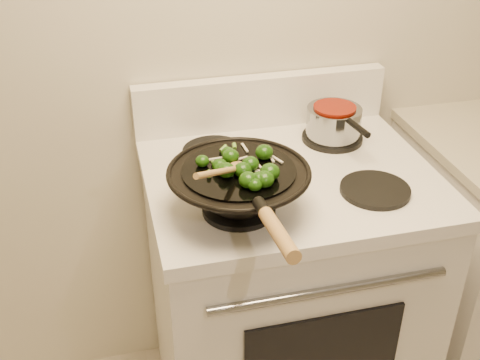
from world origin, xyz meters
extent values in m
cube|color=white|center=(-0.25, 1.17, 0.44)|extent=(0.76, 0.64, 0.88)
cube|color=white|center=(-0.25, 1.17, 0.90)|extent=(0.78, 0.66, 0.04)
cube|color=white|center=(-0.25, 1.47, 1.00)|extent=(0.78, 0.05, 0.16)
cylinder|color=gray|center=(-0.25, 0.84, 0.78)|extent=(0.60, 0.02, 0.02)
cube|color=black|center=(-0.25, 0.84, 0.55)|extent=(0.42, 0.01, 0.28)
cylinder|color=black|center=(-0.43, 1.02, 0.93)|extent=(0.18, 0.18, 0.01)
cylinder|color=black|center=(-0.07, 1.02, 0.93)|extent=(0.18, 0.18, 0.01)
cylinder|color=black|center=(-0.43, 1.32, 0.93)|extent=(0.18, 0.18, 0.01)
cylinder|color=black|center=(-0.07, 1.32, 0.93)|extent=(0.18, 0.18, 0.01)
torus|color=black|center=(-0.43, 1.02, 1.03)|extent=(0.34, 0.34, 0.01)
cylinder|color=black|center=(-0.43, 1.02, 1.03)|extent=(0.27, 0.27, 0.01)
cylinder|color=black|center=(-0.43, 0.83, 1.06)|extent=(0.03, 0.06, 0.03)
cylinder|color=#A87D42|center=(-0.43, 0.71, 1.07)|extent=(0.03, 0.18, 0.05)
ellipsoid|color=#153B09|center=(-0.37, 0.96, 1.06)|extent=(0.05, 0.05, 0.04)
cylinder|color=#42752A|center=(-0.36, 0.96, 1.04)|extent=(0.01, 0.02, 0.01)
ellipsoid|color=#153B09|center=(-0.48, 1.03, 1.05)|extent=(0.04, 0.04, 0.03)
ellipsoid|color=#153B09|center=(-0.42, 0.92, 1.05)|extent=(0.03, 0.03, 0.03)
ellipsoid|color=#153B09|center=(-0.47, 1.00, 1.05)|extent=(0.04, 0.04, 0.04)
cylinder|color=#42752A|center=(-0.45, 1.00, 1.04)|extent=(0.01, 0.02, 0.01)
ellipsoid|color=#153B09|center=(-0.40, 0.94, 1.05)|extent=(0.04, 0.04, 0.04)
ellipsoid|color=#153B09|center=(-0.43, 0.99, 1.05)|extent=(0.04, 0.04, 0.03)
ellipsoid|color=#153B09|center=(-0.48, 1.01, 1.05)|extent=(0.03, 0.03, 0.03)
cylinder|color=#42752A|center=(-0.47, 1.01, 1.04)|extent=(0.02, 0.02, 0.01)
ellipsoid|color=#153B09|center=(-0.51, 1.06, 1.05)|extent=(0.03, 0.03, 0.03)
ellipsoid|color=#153B09|center=(-0.44, 1.06, 1.05)|extent=(0.04, 0.04, 0.03)
ellipsoid|color=#153B09|center=(-0.44, 1.08, 1.05)|extent=(0.03, 0.03, 0.03)
cylinder|color=#42752A|center=(-0.43, 1.08, 1.04)|extent=(0.02, 0.01, 0.01)
ellipsoid|color=#153B09|center=(-0.40, 1.01, 1.05)|extent=(0.04, 0.04, 0.03)
ellipsoid|color=#153B09|center=(-0.39, 0.94, 1.06)|extent=(0.04, 0.04, 0.04)
ellipsoid|color=#153B09|center=(-0.36, 1.06, 1.06)|extent=(0.04, 0.04, 0.04)
cylinder|color=#42752A|center=(-0.35, 1.06, 1.04)|extent=(0.02, 0.02, 0.01)
ellipsoid|color=#153B09|center=(-0.43, 0.94, 1.06)|extent=(0.04, 0.04, 0.04)
cube|color=beige|center=(-0.42, 0.95, 1.04)|extent=(0.03, 0.02, 0.00)
cube|color=beige|center=(-0.47, 1.08, 1.04)|extent=(0.05, 0.01, 0.00)
cube|color=beige|center=(-0.39, 1.00, 1.04)|extent=(0.03, 0.03, 0.00)
cube|color=beige|center=(-0.34, 1.05, 1.04)|extent=(0.01, 0.03, 0.00)
cube|color=beige|center=(-0.39, 0.99, 1.04)|extent=(0.02, 0.04, 0.00)
cube|color=beige|center=(-0.38, 1.01, 1.04)|extent=(0.02, 0.05, 0.00)
cube|color=beige|center=(-0.33, 1.04, 1.04)|extent=(0.02, 0.05, 0.00)
cube|color=beige|center=(-0.42, 1.06, 1.04)|extent=(0.05, 0.02, 0.00)
cube|color=beige|center=(-0.39, 1.12, 1.04)|extent=(0.01, 0.05, 0.00)
cylinder|color=#598F2E|center=(-0.51, 1.00, 1.05)|extent=(0.02, 0.01, 0.02)
cylinder|color=#598F2E|center=(-0.48, 1.05, 1.05)|extent=(0.02, 0.02, 0.02)
cylinder|color=#598F2E|center=(-0.42, 1.12, 1.05)|extent=(0.02, 0.02, 0.02)
cylinder|color=#598F2E|center=(-0.45, 1.12, 1.05)|extent=(0.02, 0.02, 0.01)
cylinder|color=#598F2E|center=(-0.40, 0.97, 1.05)|extent=(0.02, 0.02, 0.02)
sphere|color=beige|center=(-0.39, 1.03, 1.04)|extent=(0.01, 0.01, 0.01)
sphere|color=beige|center=(-0.46, 1.05, 1.04)|extent=(0.01, 0.01, 0.01)
sphere|color=beige|center=(-0.47, 1.03, 1.04)|extent=(0.01, 0.01, 0.01)
sphere|color=beige|center=(-0.44, 1.10, 1.04)|extent=(0.01, 0.01, 0.01)
ellipsoid|color=#A87D42|center=(-0.43, 1.02, 1.05)|extent=(0.07, 0.07, 0.01)
cylinder|color=#A87D42|center=(-0.50, 0.93, 1.09)|extent=(0.14, 0.17, 0.10)
cylinder|color=gray|center=(-0.07, 1.32, 0.98)|extent=(0.16, 0.16, 0.09)
cylinder|color=#701205|center=(-0.07, 1.32, 1.03)|extent=(0.12, 0.12, 0.01)
cylinder|color=black|center=(-0.05, 1.19, 1.02)|extent=(0.03, 0.10, 0.02)
camera|label=1|loc=(-0.72, -0.16, 1.75)|focal=45.00mm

